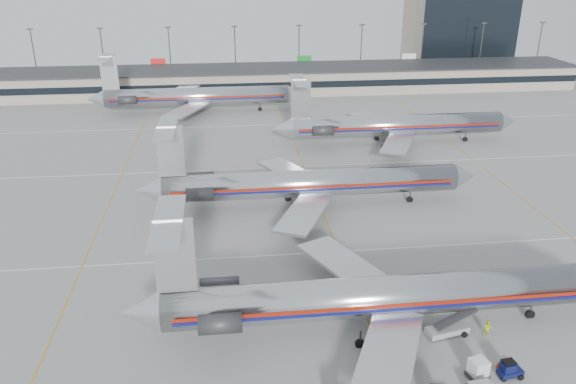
{
  "coord_description": "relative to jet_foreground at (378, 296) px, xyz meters",
  "views": [
    {
      "loc": [
        -13.09,
        -48.43,
        32.81
      ],
      "look_at": [
        -5.18,
        18.47,
        4.5
      ],
      "focal_mm": 35.0,
      "sensor_mm": 36.0,
      "label": 1
    }
  ],
  "objects": [
    {
      "name": "jet_third_row",
      "position": [
        17.87,
        55.6,
        0.04
      ],
      "size": [
        47.04,
        28.94,
        12.86
      ],
      "color": "#B9B9BE",
      "rests_on": "ground"
    },
    {
      "name": "light_mast_row",
      "position": [
        -0.39,
        117.39,
        4.89
      ],
      "size": [
        163.6,
        0.4,
        15.28
      ],
      "color": "#38383D",
      "rests_on": "ground"
    },
    {
      "name": "jet_back_row",
      "position": [
        -20.04,
        83.29,
        0.12
      ],
      "size": [
        48.12,
        29.6,
        13.16
      ],
      "color": "#B9B9BE",
      "rests_on": "ground"
    },
    {
      "name": "cone_right",
      "position": [
        9.12,
        -6.59,
        -3.41
      ],
      "size": [
        0.46,
        0.46,
        0.58
      ],
      "primitive_type": "cone",
      "rotation": [
        0.0,
        0.0,
        0.08
      ],
      "color": "#D33E07",
      "rests_on": "ground"
    },
    {
      "name": "ground",
      "position": [
        -0.39,
        5.39,
        -3.7
      ],
      "size": [
        260.0,
        260.0,
        0.0
      ],
      "primitive_type": "plane",
      "color": "gray",
      "rests_on": "ground"
    },
    {
      "name": "belt_loader",
      "position": [
        6.55,
        -1.65,
        -3.02
      ],
      "size": [
        4.95,
        2.28,
        2.54
      ],
      "rotation": [
        0.0,
        0.0,
        0.21
      ],
      "color": "gray",
      "rests_on": "ground"
    },
    {
      "name": "apron_markings",
      "position": [
        -0.39,
        15.39,
        -3.69
      ],
      "size": [
        160.0,
        0.15,
        0.02
      ],
      "primitive_type": "cube",
      "color": "silver",
      "rests_on": "ground"
    },
    {
      "name": "ramp_worker_far",
      "position": [
        10.16,
        -2.24,
        -2.88
      ],
      "size": [
        0.89,
        0.75,
        1.63
      ],
      "primitive_type": "imported",
      "rotation": [
        0.0,
        0.0,
        -0.18
      ],
      "color": "#C0E515",
      "rests_on": "ground"
    },
    {
      "name": "ramp_worker_near",
      "position": [
        1.5,
        -2.61,
        -2.78
      ],
      "size": [
        0.78,
        0.65,
        1.82
      ],
      "primitive_type": "imported",
      "rotation": [
        0.0,
        0.0,
        0.37
      ],
      "color": "#C5E715",
      "rests_on": "ground"
    },
    {
      "name": "terminal",
      "position": [
        -0.39,
        103.37,
        -0.54
      ],
      "size": [
        162.0,
        17.0,
        6.25
      ],
      "color": "gray",
      "rests_on": "ground"
    },
    {
      "name": "jet_second_row",
      "position": [
        -2.64,
        28.78,
        -0.04
      ],
      "size": [
        48.12,
        28.34,
        12.6
      ],
      "color": "#B9B9BE",
      "rests_on": "ground"
    },
    {
      "name": "tug_right",
      "position": [
        9.43,
        -7.84,
        -2.94
      ],
      "size": [
        2.17,
        1.29,
        1.66
      ],
      "rotation": [
        0.0,
        0.0,
        0.14
      ],
      "color": "#0A0F38",
      "rests_on": "ground"
    },
    {
      "name": "uld_container",
      "position": [
        6.81,
        -7.53,
        -2.81
      ],
      "size": [
        1.95,
        1.74,
        1.75
      ],
      "rotation": [
        0.0,
        0.0,
        0.25
      ],
      "color": "#2D2D30",
      "rests_on": "ground"
    },
    {
      "name": "distant_building",
      "position": [
        61.61,
        133.39,
        8.8
      ],
      "size": [
        30.0,
        20.0,
        25.0
      ],
      "primitive_type": "cube",
      "color": "tan",
      "rests_on": "ground"
    },
    {
      "name": "jet_foreground",
      "position": [
        0.0,
        0.0,
        0.0
      ],
      "size": [
        48.66,
        28.65,
        12.74
      ],
      "color": "#B9B9BE",
      "rests_on": "ground"
    }
  ]
}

